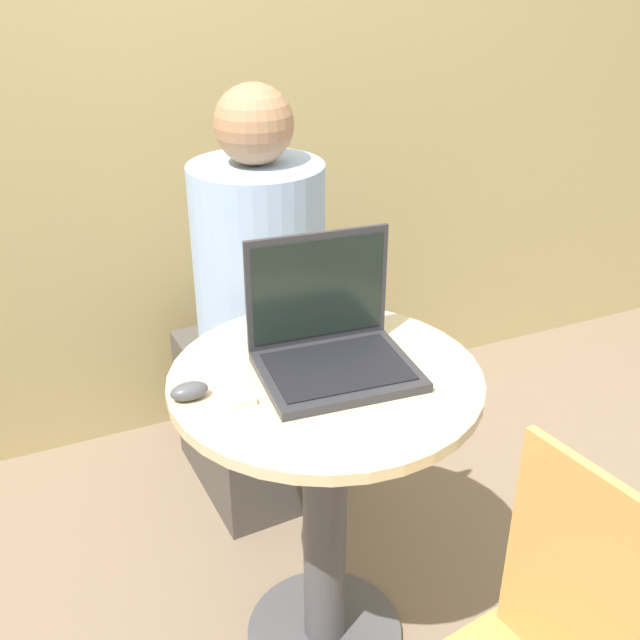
{
  "coord_description": "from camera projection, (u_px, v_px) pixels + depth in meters",
  "views": [
    {
      "loc": [
        -0.55,
        -1.2,
        1.58
      ],
      "look_at": [
        0.01,
        0.05,
        0.87
      ],
      "focal_mm": 42.0,
      "sensor_mm": 36.0,
      "label": 1
    }
  ],
  "objects": [
    {
      "name": "cell_phone",
      "position": [
        236.0,
        391.0,
        1.47
      ],
      "size": [
        0.05,
        0.1,
        0.02
      ],
      "color": "silver",
      "rests_on": "round_table"
    },
    {
      "name": "computer_mouse",
      "position": [
        189.0,
        391.0,
        1.46
      ],
      "size": [
        0.08,
        0.04,
        0.03
      ],
      "color": "#4C4C51",
      "rests_on": "round_table"
    },
    {
      "name": "ground_plane",
      "position": [
        324.0,
        634.0,
        1.9
      ],
      "size": [
        12.0,
        12.0,
        0.0
      ],
      "primitive_type": "plane",
      "color": "#7F6B56"
    },
    {
      "name": "back_wall",
      "position": [
        170.0,
        42.0,
        2.2
      ],
      "size": [
        7.0,
        0.05,
        2.6
      ],
      "color": "tan",
      "rests_on": "ground_plane"
    },
    {
      "name": "round_table",
      "position": [
        325.0,
        471.0,
        1.66
      ],
      "size": [
        0.65,
        0.65,
        0.77
      ],
      "color": "#4C4C51",
      "rests_on": "ground_plane"
    },
    {
      "name": "person_seated",
      "position": [
        255.0,
        343.0,
        2.16
      ],
      "size": [
        0.36,
        0.55,
        1.27
      ],
      "color": "#4C4742",
      "rests_on": "ground_plane"
    },
    {
      "name": "laptop",
      "position": [
        330.0,
        342.0,
        1.55
      ],
      "size": [
        0.33,
        0.28,
        0.27
      ],
      "color": "#2D2D33",
      "rests_on": "round_table"
    }
  ]
}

